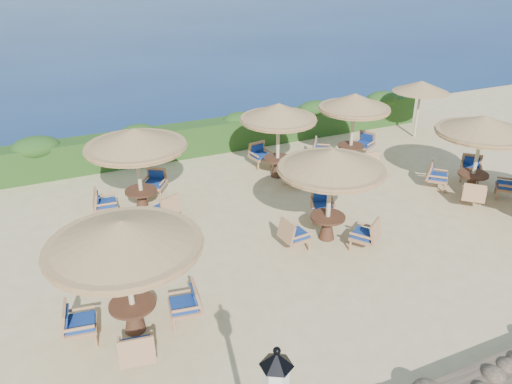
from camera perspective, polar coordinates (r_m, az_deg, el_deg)
name	(u,v)px	position (r m, az deg, el deg)	size (l,w,h in m)	color
ground	(319,231)	(14.38, 7.23, -4.50)	(120.00, 120.00, 0.00)	#CFBA83
sea	(68,4)	(81.05, -20.68, 19.43)	(160.00, 160.00, 0.00)	#0C204F
hedge	(227,134)	(20.02, -3.33, 6.60)	(18.00, 0.90, 1.20)	#1C3E13
stone_wall	(496,380)	(10.61, 25.70, -18.79)	(15.00, 0.65, 0.44)	brown
extra_parasol	(421,87)	(21.93, 18.37, 11.36)	(2.30, 2.30, 2.41)	beige
cafe_set_0	(125,255)	(10.12, -14.69, -6.94)	(3.10, 3.10, 2.65)	beige
cafe_set_1	(331,175)	(13.20, 8.55, 1.91)	(2.86, 2.86, 2.65)	beige
cafe_set_3	(137,151)	(14.95, -13.49, 4.52)	(2.98, 2.98, 2.65)	beige
cafe_set_4	(278,123)	(16.97, 2.56, 7.89)	(2.61, 2.88, 2.65)	beige
cafe_set_5	(354,115)	(18.50, 11.09, 8.61)	(2.77, 2.71, 2.65)	beige
cafe_set_6	(480,140)	(17.24, 24.27, 5.41)	(2.88, 2.88, 2.65)	beige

